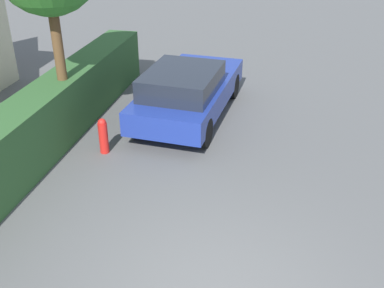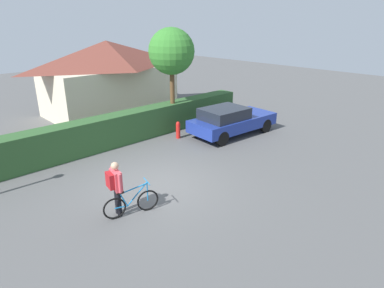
{
  "view_description": "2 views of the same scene",
  "coord_description": "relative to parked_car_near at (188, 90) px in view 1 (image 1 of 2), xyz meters",
  "views": [
    {
      "loc": [
        -4.5,
        -0.67,
        4.98
      ],
      "look_at": [
        2.92,
        0.99,
        0.85
      ],
      "focal_mm": 43.02,
      "sensor_mm": 36.0,
      "label": 1
    },
    {
      "loc": [
        -5.97,
        -8.04,
        5.29
      ],
      "look_at": [
        2.25,
        0.67,
        0.74
      ],
      "focal_mm": 31.05,
      "sensor_mm": 36.0,
      "label": 2
    }
  ],
  "objects": [
    {
      "name": "parked_car_near",
      "position": [
        0.0,
        0.0,
        0.0
      ],
      "size": [
        4.48,
        2.13,
        1.4
      ],
      "color": "navy",
      "rests_on": "ground"
    },
    {
      "name": "fire_hydrant",
      "position": [
        -2.13,
        1.38,
        -0.33
      ],
      "size": [
        0.2,
        0.2,
        0.81
      ],
      "color": "red",
      "rests_on": "ground"
    }
  ]
}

